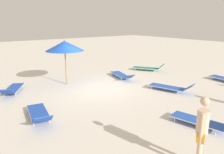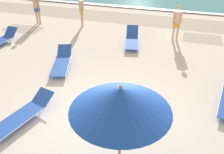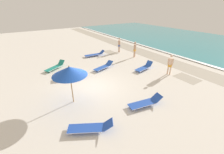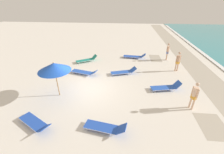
# 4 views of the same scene
# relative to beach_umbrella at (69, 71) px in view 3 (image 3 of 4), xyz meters

# --- Properties ---
(ground_plane) EXTENTS (60.00, 60.00, 0.16)m
(ground_plane) POSITION_rel_beach_umbrella_xyz_m (-0.95, 1.69, -2.16)
(ground_plane) COLOR silver
(beach_umbrella) EXTENTS (2.01, 2.01, 2.41)m
(beach_umbrella) POSITION_rel_beach_umbrella_xyz_m (0.00, 0.00, 0.00)
(beach_umbrella) COLOR #9E7547
(beach_umbrella) RESTS_ON ground_plane
(sun_lounger_under_umbrella) EXTENTS (0.97, 2.18, 0.52)m
(sun_lounger_under_umbrella) POSITION_rel_beach_umbrella_xyz_m (2.71, 3.47, -1.86)
(sun_lounger_under_umbrella) COLOR blue
(sun_lounger_under_umbrella) RESTS_ON ground_plane
(sun_lounger_beside_umbrella) EXTENTS (1.18, 2.40, 0.47)m
(sun_lounger_beside_umbrella) POSITION_rel_beach_umbrella_xyz_m (-3.19, 0.87, -1.87)
(sun_lounger_beside_umbrella) COLOR blue
(sun_lounger_beside_umbrella) RESTS_ON ground_plane
(sun_lounger_near_water_left) EXTENTS (1.23, 2.26, 0.52)m
(sun_lounger_near_water_left) POSITION_rel_beach_umbrella_xyz_m (-3.55, 4.23, -1.87)
(sun_lounger_near_water_left) COLOR blue
(sun_lounger_near_water_left) RESTS_ON ground_plane
(sun_lounger_near_water_right) EXTENTS (0.79, 2.37, 0.55)m
(sun_lounger_near_water_right) POSITION_rel_beach_umbrella_xyz_m (-7.41, 5.29, -1.87)
(sun_lounger_near_water_right) COLOR blue
(sun_lounger_near_water_right) RESTS_ON ground_plane
(sun_lounger_mid_beach_solo) EXTENTS (1.66, 2.13, 0.56)m
(sun_lounger_mid_beach_solo) POSITION_rel_beach_umbrella_xyz_m (-5.97, 0.42, -1.86)
(sun_lounger_mid_beach_solo) COLOR #1E8475
(sun_lounger_mid_beach_solo) RESTS_ON ground_plane
(sun_lounger_mid_beach_pair_a) EXTENTS (1.57, 2.17, 0.52)m
(sun_lounger_mid_beach_pair_a) POSITION_rel_beach_umbrella_xyz_m (2.75, -0.14, -1.87)
(sun_lounger_mid_beach_pair_a) COLOR blue
(sun_lounger_mid_beach_pair_a) RESTS_ON ground_plane
(sun_lounger_mid_beach_pair_b) EXTENTS (1.01, 2.15, 0.60)m
(sun_lounger_mid_beach_pair_b) POSITION_rel_beach_umbrella_xyz_m (-1.35, 7.28, -1.86)
(sun_lounger_mid_beach_pair_b) COLOR blue
(sun_lounger_mid_beach_pair_b) RESTS_ON ground_plane
(beachgoer_wading_adult) EXTENTS (0.44, 0.27, 1.76)m
(beachgoer_wading_adult) POSITION_rel_beach_umbrella_xyz_m (-7.20, 8.60, -1.08)
(beachgoer_wading_adult) COLOR tan
(beachgoer_wading_adult) RESTS_ON ground_plane
(beachgoer_shoreline_child) EXTENTS (0.41, 0.29, 1.76)m
(beachgoer_shoreline_child) POSITION_rel_beach_umbrella_xyz_m (0.59, 8.29, -1.08)
(beachgoer_shoreline_child) COLOR beige
(beachgoer_shoreline_child) RESTS_ON ground_plane
(beachgoer_strolling_adult) EXTENTS (0.27, 0.43, 1.76)m
(beachgoer_strolling_adult) POSITION_rel_beach_umbrella_xyz_m (-4.58, 8.87, -1.08)
(beachgoer_strolling_adult) COLOR tan
(beachgoer_strolling_adult) RESTS_ON ground_plane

